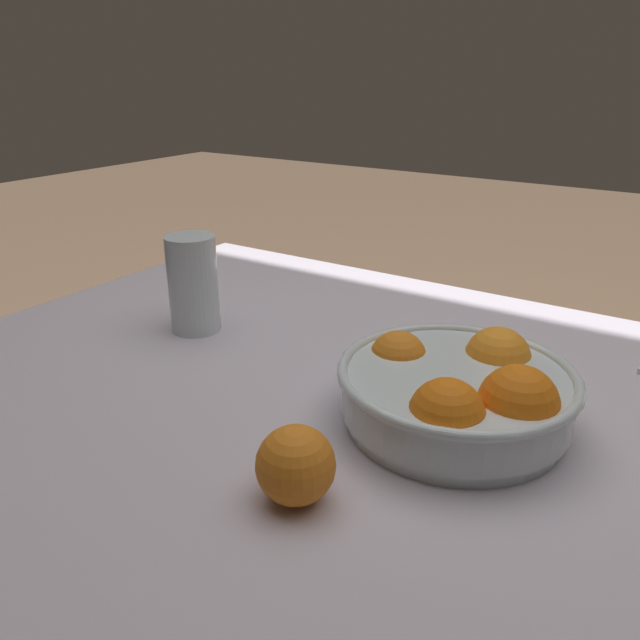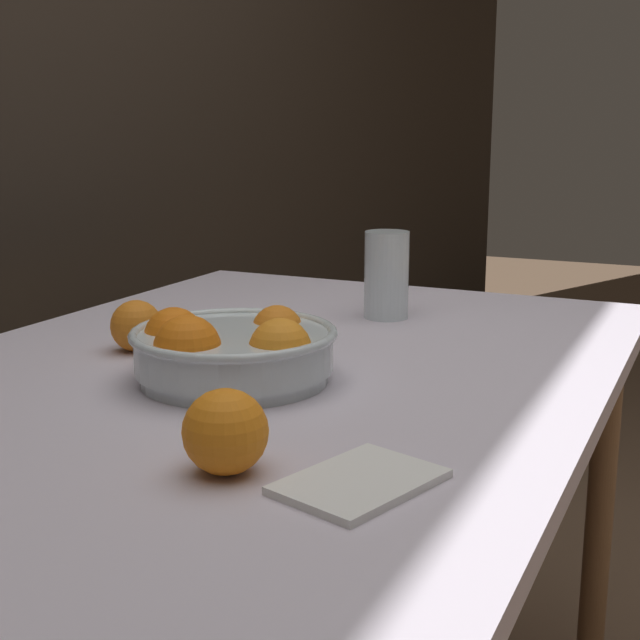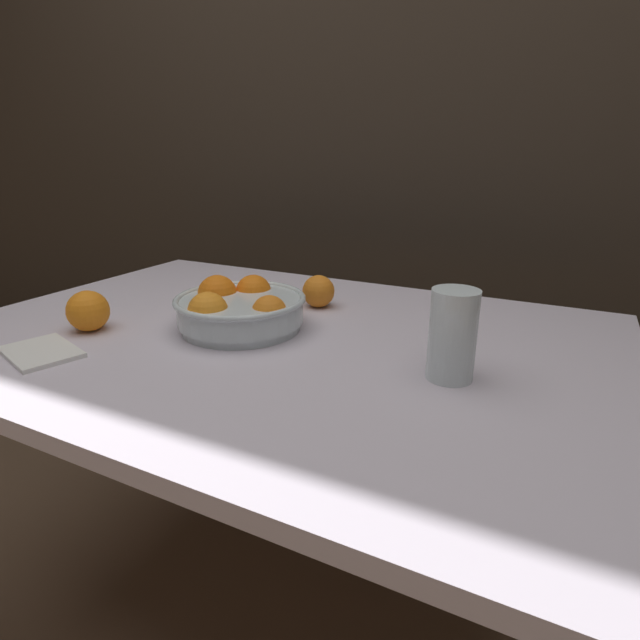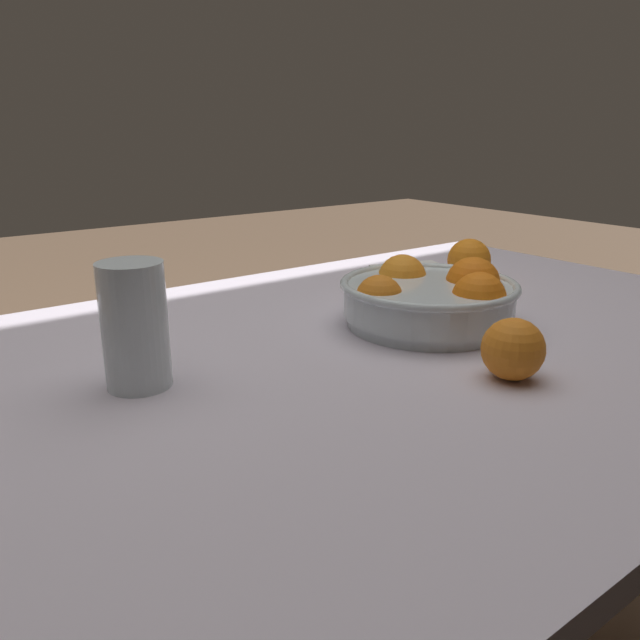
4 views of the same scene
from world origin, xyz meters
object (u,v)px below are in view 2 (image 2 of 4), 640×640
at_px(fruit_bowl, 231,350).
at_px(orange_loose_front, 225,432).
at_px(orange_loose_near_bowl, 136,326).
at_px(juice_glass, 386,280).

distance_m(fruit_bowl, orange_loose_front, 0.30).
xyz_separation_m(fruit_bowl, orange_loose_near_bowl, (0.08, 0.20, -0.01)).
height_order(fruit_bowl, juice_glass, juice_glass).
distance_m(juice_glass, orange_loose_near_bowl, 0.44).
distance_m(juice_glass, orange_loose_front, 0.71).
relative_size(juice_glass, orange_loose_front, 1.77).
bearing_deg(juice_glass, fruit_bowl, 174.42).
height_order(fruit_bowl, orange_loose_front, fruit_bowl).
bearing_deg(fruit_bowl, orange_loose_near_bowl, 69.28).
distance_m(fruit_bowl, orange_loose_near_bowl, 0.22).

